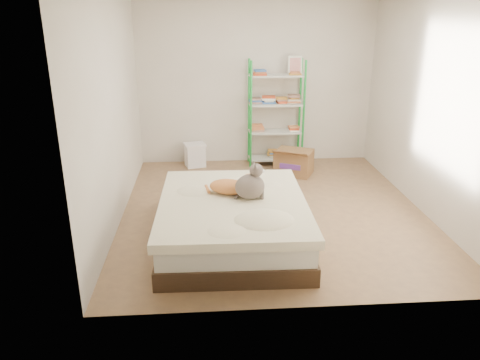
{
  "coord_description": "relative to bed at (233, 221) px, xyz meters",
  "views": [
    {
      "loc": [
        -0.83,
        -5.48,
        2.45
      ],
      "look_at": [
        -0.46,
        -0.54,
        0.62
      ],
      "focal_mm": 35.0,
      "sensor_mm": 36.0,
      "label": 1
    }
  ],
  "objects": [
    {
      "name": "cardboard_box",
      "position": [
        1.08,
        2.19,
        -0.06
      ],
      "size": [
        0.68,
        0.7,
        0.44
      ],
      "rotation": [
        0.0,
        0.0,
        -0.45
      ],
      "color": "brown",
      "rests_on": "ground"
    },
    {
      "name": "orange_cat",
      "position": [
        -0.03,
        0.19,
        0.36
      ],
      "size": [
        0.58,
        0.42,
        0.21
      ],
      "primitive_type": null,
      "rotation": [
        0.0,
        0.0,
        -0.29
      ],
      "color": "orange",
      "rests_on": "bed"
    },
    {
      "name": "room",
      "position": [
        0.56,
        0.84,
        1.05
      ],
      "size": [
        3.81,
        4.21,
        2.61
      ],
      "color": "#99744B",
      "rests_on": "ground"
    },
    {
      "name": "grey_cat",
      "position": [
        0.19,
        0.04,
        0.45
      ],
      "size": [
        0.39,
        0.35,
        0.4
      ],
      "primitive_type": null,
      "rotation": [
        0.0,
        0.0,
        1.74
      ],
      "color": "#73655D",
      "rests_on": "bed"
    },
    {
      "name": "white_bin",
      "position": [
        -0.46,
        2.69,
        -0.06
      ],
      "size": [
        0.39,
        0.36,
        0.38
      ],
      "rotation": [
        0.0,
        0.0,
        0.26
      ],
      "color": "white",
      "rests_on": "ground"
    },
    {
      "name": "bed",
      "position": [
        0.0,
        0.0,
        0.0
      ],
      "size": [
        1.62,
        2.0,
        0.5
      ],
      "rotation": [
        0.0,
        0.0,
        -0.02
      ],
      "color": "#402B1C",
      "rests_on": "ground"
    },
    {
      "name": "shelf_unit",
      "position": [
        0.87,
        2.72,
        0.63
      ],
      "size": [
        0.88,
        0.36,
        1.74
      ],
      "color": "green",
      "rests_on": "ground"
    }
  ]
}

